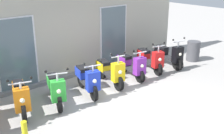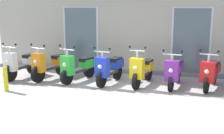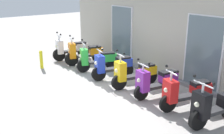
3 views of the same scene
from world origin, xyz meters
name	(u,v)px [view 2 (image 2 of 3)]	position (x,y,z in m)	size (l,w,h in m)	color
ground_plane	(115,97)	(0.00, 0.00, 0.00)	(40.00, 40.00, 0.00)	#A8A39E
storefront_facade	(135,23)	(0.00, 3.01, 1.73)	(10.44, 0.50, 3.57)	#B2AD9E
scooter_white	(21,64)	(-3.47, 1.33, 0.47)	(0.66, 1.63, 1.21)	black
scooter_orange	(50,64)	(-2.49, 1.40, 0.48)	(0.80, 1.62, 1.20)	black
scooter_green	(78,67)	(-1.51, 1.34, 0.46)	(0.85, 1.53, 1.20)	black
scooter_blue	(110,68)	(-0.47, 1.27, 0.49)	(0.70, 1.52, 1.19)	black
scooter_yellow	(143,70)	(0.53, 1.38, 0.46)	(0.65, 1.63, 1.24)	black
scooter_purple	(175,71)	(1.47, 1.36, 0.47)	(0.61, 1.50, 1.17)	black
scooter_red	(211,72)	(2.48, 1.42, 0.48)	(0.73, 1.56, 1.20)	black
curb_bollard	(6,79)	(-3.08, -0.19, 0.35)	(0.12, 0.12, 0.70)	yellow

